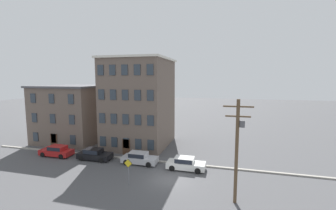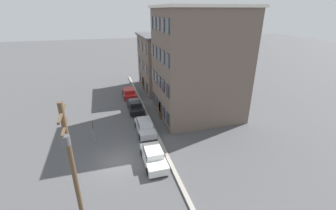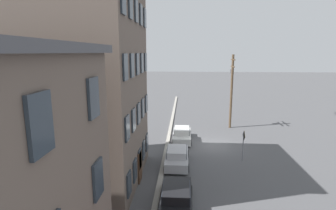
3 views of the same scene
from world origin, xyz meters
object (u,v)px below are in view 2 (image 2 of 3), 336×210
object	(u,v)px
car_red	(129,93)
caution_sign	(93,129)
car_black	(135,106)
car_white	(154,156)
car_silver	(145,126)
utility_pole	(72,166)

from	to	relation	value
car_red	caution_sign	world-z (taller)	caution_sign
car_black	caution_sign	distance (m)	9.11
car_red	car_white	size ratio (longest dim) A/B	1.00
car_black	car_silver	world-z (taller)	same
car_black	car_silver	bearing A→B (deg)	1.44
car_white	utility_pole	xyz separation A→B (m)	(5.36, -5.79, 4.20)
car_white	utility_pole	bearing A→B (deg)	-47.22
car_red	car_silver	size ratio (longest dim) A/B	1.00
utility_pole	car_white	bearing A→B (deg)	132.78
car_white	car_red	bearing A→B (deg)	179.93
car_black	caution_sign	world-z (taller)	caution_sign
caution_sign	utility_pole	bearing A→B (deg)	-3.38
car_black	utility_pole	xyz separation A→B (m)	(17.38, -5.96, 4.20)
car_white	utility_pole	size ratio (longest dim) A/B	0.50
car_silver	car_white	size ratio (longest dim) A/B	1.00
car_white	car_black	bearing A→B (deg)	179.20
caution_sign	utility_pole	size ratio (longest dim) A/B	0.30
car_silver	car_red	bearing A→B (deg)	-178.54
car_black	car_white	xyz separation A→B (m)	(12.02, -0.17, 0.00)
caution_sign	car_white	bearing A→B (deg)	47.75
car_silver	car_white	distance (m)	5.85
car_black	car_silver	xyz separation A→B (m)	(6.18, 0.16, 0.00)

